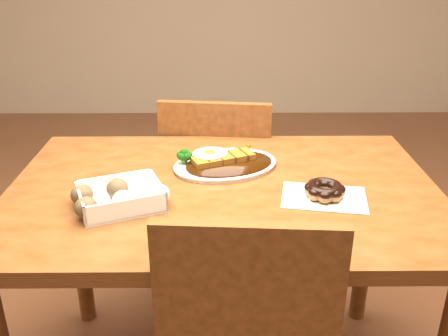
{
  "coord_description": "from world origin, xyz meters",
  "views": [
    {
      "loc": [
        -0.01,
        -1.25,
        1.37
      ],
      "look_at": [
        0.0,
        -0.01,
        0.81
      ],
      "focal_mm": 40.0,
      "sensor_mm": 36.0,
      "label": 1
    }
  ],
  "objects_px": {
    "chair_far": "(219,188)",
    "pon_de_ring": "(325,191)",
    "table": "(223,217)",
    "donut_box": "(118,196)",
    "katsu_curry_plate": "(223,162)"
  },
  "relations": [
    {
      "from": "chair_far",
      "to": "katsu_curry_plate",
      "type": "distance_m",
      "value": 0.5
    },
    {
      "from": "chair_far",
      "to": "pon_de_ring",
      "type": "distance_m",
      "value": 0.73
    },
    {
      "from": "katsu_curry_plate",
      "to": "chair_far",
      "type": "bearing_deg",
      "value": 92.21
    },
    {
      "from": "table",
      "to": "donut_box",
      "type": "height_order",
      "value": "donut_box"
    },
    {
      "from": "table",
      "to": "katsu_curry_plate",
      "type": "relative_size",
      "value": 3.26
    },
    {
      "from": "table",
      "to": "chair_far",
      "type": "distance_m",
      "value": 0.56
    },
    {
      "from": "katsu_curry_plate",
      "to": "donut_box",
      "type": "distance_m",
      "value": 0.37
    },
    {
      "from": "table",
      "to": "chair_far",
      "type": "relative_size",
      "value": 1.38
    },
    {
      "from": "chair_far",
      "to": "donut_box",
      "type": "height_order",
      "value": "chair_far"
    },
    {
      "from": "chair_far",
      "to": "pon_de_ring",
      "type": "height_order",
      "value": "chair_far"
    },
    {
      "from": "table",
      "to": "chair_far",
      "type": "xyz_separation_m",
      "value": [
        -0.01,
        0.54,
        -0.17
      ]
    },
    {
      "from": "chair_far",
      "to": "pon_de_ring",
      "type": "bearing_deg",
      "value": 121.27
    },
    {
      "from": "donut_box",
      "to": "table",
      "type": "bearing_deg",
      "value": 23.29
    },
    {
      "from": "donut_box",
      "to": "chair_far",
      "type": "bearing_deg",
      "value": 68.62
    },
    {
      "from": "donut_box",
      "to": "pon_de_ring",
      "type": "height_order",
      "value": "donut_box"
    }
  ]
}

